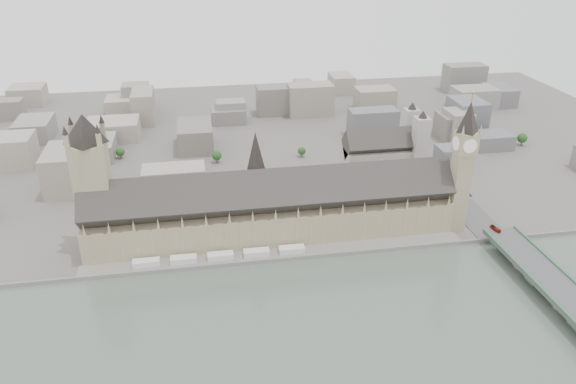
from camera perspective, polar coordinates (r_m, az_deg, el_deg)
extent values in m
plane|color=#595651|center=(402.64, -1.20, -5.94)|extent=(900.00, 900.00, 0.00)
cube|color=gray|center=(389.31, -0.86, -6.90)|extent=(600.00, 1.50, 3.00)
cube|color=gray|center=(395.83, -1.04, -6.38)|extent=(270.00, 15.00, 2.00)
cube|color=silver|center=(393.45, -14.21, -6.98)|extent=(18.00, 7.00, 4.00)
cube|color=silver|center=(391.72, -10.55, -6.73)|extent=(18.00, 7.00, 4.00)
cube|color=silver|center=(391.57, -6.88, -6.46)|extent=(18.00, 7.00, 4.00)
cube|color=silver|center=(393.02, -3.22, -6.16)|extent=(18.00, 7.00, 4.00)
cube|color=silver|center=(396.05, 0.39, -5.84)|extent=(18.00, 7.00, 4.00)
cube|color=tan|center=(413.39, -1.64, -3.02)|extent=(265.00, 40.00, 25.00)
cube|color=#302C2B|center=(402.95, -1.68, -0.21)|extent=(265.00, 40.73, 40.73)
cube|color=tan|center=(433.93, 16.91, 0.00)|extent=(12.00, 12.00, 62.00)
cube|color=tan|center=(419.11, 17.59, 4.80)|extent=(14.00, 14.00, 16.00)
cylinder|color=white|center=(422.39, 18.46, 4.84)|extent=(0.60, 10.00, 10.00)
cylinder|color=white|center=(415.92, 16.70, 4.77)|extent=(0.60, 10.00, 10.00)
cylinder|color=white|center=(425.08, 17.17, 5.16)|extent=(10.00, 0.60, 10.00)
cylinder|color=white|center=(413.18, 18.02, 4.44)|extent=(10.00, 0.60, 10.00)
cone|color=black|center=(413.03, 17.94, 7.26)|extent=(17.00, 17.00, 22.00)
cylinder|color=gold|center=(409.06, 18.21, 9.11)|extent=(1.00, 1.00, 6.00)
sphere|color=gold|center=(408.14, 18.27, 9.58)|extent=(2.00, 2.00, 2.00)
cone|color=tan|center=(423.56, 18.21, 6.67)|extent=(2.40, 2.40, 8.00)
cone|color=tan|center=(417.75, 16.62, 6.63)|extent=(2.40, 2.40, 8.00)
cone|color=tan|center=(412.80, 19.01, 6.06)|extent=(2.40, 2.40, 8.00)
cone|color=tan|center=(406.83, 17.39, 6.01)|extent=(2.40, 2.40, 8.00)
cube|color=tan|center=(409.39, -18.97, -0.50)|extent=(23.00, 23.00, 80.00)
cone|color=black|center=(390.95, -20.01, 6.07)|extent=(30.00, 30.00, 20.00)
cylinder|color=tan|center=(403.79, -3.22, 1.06)|extent=(12.00, 12.00, 20.00)
cone|color=black|center=(394.31, -3.31, 4.23)|extent=(13.00, 13.00, 28.00)
cube|color=#474749|center=(388.54, 25.68, -9.27)|extent=(25.00, 325.00, 10.25)
cube|color=#ABA399|center=(500.05, 9.07, 2.57)|extent=(60.00, 28.00, 34.00)
cube|color=#302C2B|center=(491.86, 9.25, 4.93)|extent=(60.00, 28.28, 28.28)
cube|color=#ABA399|center=(515.67, 12.16, 4.84)|extent=(12.00, 12.00, 64.00)
cube|color=#ABA399|center=(495.09, 13.15, 3.84)|extent=(12.00, 12.00, 64.00)
imported|color=maroon|center=(432.54, 20.31, -3.52)|extent=(4.30, 9.79, 2.66)
imported|color=gray|center=(479.54, 18.04, -0.29)|extent=(2.65, 4.90, 1.35)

